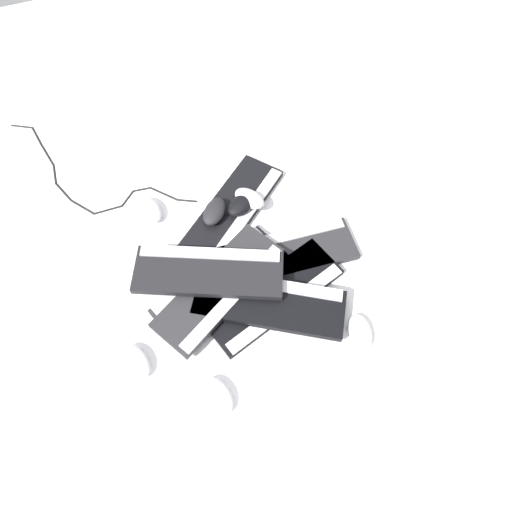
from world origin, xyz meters
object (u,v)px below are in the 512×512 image
object	(u,v)px
keyboard_4	(269,303)
mouse_0	(214,212)
mouse_1	(360,332)
mouse_6	(242,204)
mouse_4	(219,396)
keyboard_1	(274,296)
keyboard_0	(220,283)
mouse_2	(136,361)
mouse_3	(151,210)
keyboard_6	(209,271)
keyboard_5	(220,288)
keyboard_2	(286,253)
keyboard_3	(233,210)
mouse_5	(250,198)

from	to	relation	value
keyboard_4	mouse_0	size ratio (longest dim) A/B	4.14
mouse_1	mouse_6	bearing A→B (deg)	31.81
mouse_4	keyboard_1	bearing A→B (deg)	122.04
keyboard_0	mouse_4	distance (m)	0.34
mouse_1	mouse_2	distance (m)	0.64
mouse_3	mouse_4	distance (m)	0.66
keyboard_1	mouse_3	xyz separation A→B (m)	(0.27, -0.43, 0.01)
mouse_0	mouse_4	size ratio (longest dim) A/B	1.00
keyboard_6	mouse_0	world-z (taller)	keyboard_6
keyboard_5	mouse_4	xyz separation A→B (m)	(0.10, 0.29, -0.02)
mouse_3	keyboard_5	bearing A→B (deg)	8.26
mouse_6	mouse_0	bearing A→B (deg)	-29.47
keyboard_5	mouse_3	world-z (taller)	keyboard_5
keyboard_2	keyboard_1	bearing A→B (deg)	54.34
keyboard_0	keyboard_5	world-z (taller)	keyboard_5
keyboard_5	mouse_3	bearing A→B (deg)	-70.88
mouse_6	mouse_3	bearing A→B (deg)	-47.48
keyboard_3	keyboard_2	bearing A→B (deg)	116.02
keyboard_6	mouse_1	bearing A→B (deg)	138.83
keyboard_2	keyboard_4	xyz separation A→B (m)	(0.12, 0.15, 0.03)
keyboard_5	keyboard_6	world-z (taller)	keyboard_6
mouse_6	keyboard_1	bearing A→B (deg)	60.61
mouse_6	mouse_1	bearing A→B (deg)	81.60
mouse_1	mouse_2	world-z (taller)	same
keyboard_2	keyboard_6	distance (m)	0.26
mouse_2	mouse_3	bearing A→B (deg)	-33.84
keyboard_4	mouse_2	world-z (taller)	keyboard_4
keyboard_0	mouse_2	size ratio (longest dim) A/B	4.22
mouse_2	mouse_4	xyz separation A→B (m)	(-0.19, 0.17, 0.00)
keyboard_0	mouse_1	bearing A→B (deg)	138.57
mouse_4	keyboard_6	bearing A→B (deg)	156.50
keyboard_4	keyboard_3	bearing A→B (deg)	-91.99
keyboard_5	keyboard_6	size ratio (longest dim) A/B	0.98
mouse_0	keyboard_4	bearing A→B (deg)	-132.55
keyboard_1	mouse_2	world-z (taller)	mouse_2
keyboard_6	mouse_6	bearing A→B (deg)	-130.16
keyboard_5	mouse_1	bearing A→B (deg)	142.17
keyboard_5	mouse_0	xyz separation A→B (m)	(-0.07, -0.26, 0.01)
mouse_5	mouse_6	distance (m)	0.03
mouse_6	mouse_4	bearing A→B (deg)	37.35
keyboard_4	mouse_6	world-z (taller)	mouse_6
mouse_6	mouse_2	bearing A→B (deg)	13.02
keyboard_2	mouse_4	size ratio (longest dim) A/B	4.09
keyboard_0	mouse_5	world-z (taller)	mouse_5
keyboard_0	keyboard_4	world-z (taller)	keyboard_4
keyboard_0	keyboard_3	size ratio (longest dim) A/B	1.07
mouse_5	keyboard_0	bearing A→B (deg)	108.52
keyboard_0	keyboard_3	world-z (taller)	same
keyboard_3	mouse_5	bearing A→B (deg)	179.52
mouse_0	mouse_5	size ratio (longest dim) A/B	1.00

